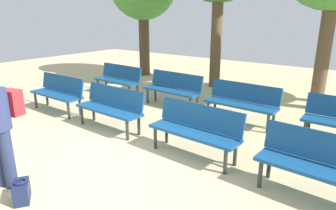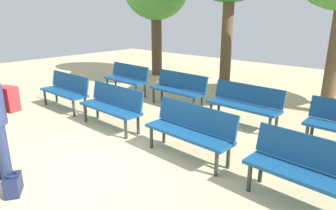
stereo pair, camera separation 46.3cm
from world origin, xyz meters
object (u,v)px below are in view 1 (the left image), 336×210
object	(u,v)px
bench_r0_c3	(323,164)
bench_r1_c0	(118,78)
bench_r0_c2	(196,128)
bench_r1_c2	(242,101)
bench_r0_c1	(111,106)
bench_r0_c0	(58,91)
handbag	(22,191)
visitor_with_backpack	(0,122)
bench_r1_c1	(173,87)

from	to	relation	value
bench_r0_c3	bench_r1_c0	bearing A→B (deg)	162.63
bench_r0_c2	bench_r1_c2	xyz separation A→B (m)	(-0.05, 1.97, 0.00)
bench_r0_c1	bench_r1_c0	bearing A→B (deg)	133.86
bench_r0_c3	bench_r1_c2	world-z (taller)	same
bench_r0_c0	bench_r1_c0	xyz separation A→B (m)	(0.03, 1.99, 0.00)
handbag	bench_r0_c2	bearing A→B (deg)	65.91
handbag	bench_r1_c2	bearing A→B (deg)	76.62
bench_r0_c2	visitor_with_backpack	bearing A→B (deg)	-122.41
bench_r0_c3	handbag	bearing A→B (deg)	-139.74
bench_r0_c0	bench_r1_c2	size ratio (longest dim) A/B	0.99
bench_r0_c0	visitor_with_backpack	xyz separation A→B (m)	(2.38, -2.41, 0.43)
bench_r1_c2	visitor_with_backpack	bearing A→B (deg)	-108.56
bench_r0_c2	bench_r1_c2	world-z (taller)	same
bench_r1_c1	visitor_with_backpack	bearing A→B (deg)	-83.41
bench_r0_c3	bench_r0_c0	bearing A→B (deg)	-178.88
bench_r0_c2	bench_r1_c2	distance (m)	1.97
bench_r0_c1	bench_r1_c0	xyz separation A→B (m)	(-1.90, 2.04, 0.00)
bench_r0_c3	bench_r1_c2	xyz separation A→B (m)	(-2.00, 2.07, 0.00)
bench_r0_c0	visitor_with_backpack	distance (m)	3.42
bench_r0_c1	visitor_with_backpack	distance (m)	2.44
bench_r0_c1	bench_r0_c2	bearing A→B (deg)	0.86
bench_r0_c0	handbag	xyz separation A→B (m)	(2.90, -2.51, -0.37)
bench_r0_c1	visitor_with_backpack	bearing A→B (deg)	-78.31
bench_r0_c3	bench_r1_c1	distance (m)	4.47
visitor_with_backpack	handbag	world-z (taller)	visitor_with_backpack
bench_r0_c2	handbag	xyz separation A→B (m)	(-1.10, -2.45, -0.37)
bench_r1_c2	bench_r1_c0	bearing A→B (deg)	-179.69
bench_r0_c2	bench_r1_c0	bearing A→B (deg)	154.71
bench_r0_c1	bench_r0_c3	world-z (taller)	same
bench_r1_c1	handbag	distance (m)	4.62
bench_r1_c2	visitor_with_backpack	world-z (taller)	visitor_with_backpack
bench_r0_c0	bench_r1_c0	distance (m)	2.00
bench_r0_c3	bench_r1_c1	size ratio (longest dim) A/B	1.00
bench_r0_c2	bench_r1_c1	world-z (taller)	same
bench_r0_c1	bench_r1_c0	world-z (taller)	same
bench_r1_c2	visitor_with_backpack	distance (m)	4.63
bench_r1_c1	visitor_with_backpack	size ratio (longest dim) A/B	0.98
bench_r0_c0	bench_r1_c1	size ratio (longest dim) A/B	0.99
bench_r0_c3	visitor_with_backpack	bearing A→B (deg)	-145.06
bench_r0_c3	bench_r1_c1	xyz separation A→B (m)	(-3.92, 2.17, 0.00)
bench_r0_c1	bench_r1_c0	distance (m)	2.79
bench_r0_c1	bench_r1_c2	xyz separation A→B (m)	(2.02, 1.97, 0.00)
bench_r1_c1	bench_r0_c3	bearing A→B (deg)	-26.84
bench_r0_c2	handbag	size ratio (longest dim) A/B	4.41
bench_r0_c3	bench_r1_c0	distance (m)	6.29
bench_r1_c0	visitor_with_backpack	xyz separation A→B (m)	(2.35, -4.41, 0.43)
bench_r1_c1	bench_r1_c2	bearing A→B (deg)	-0.81
bench_r1_c1	bench_r0_c1	bearing A→B (deg)	-90.69
bench_r0_c3	visitor_with_backpack	xyz separation A→B (m)	(-3.57, -2.27, 0.43)
bench_r0_c1	visitor_with_backpack	world-z (taller)	visitor_with_backpack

